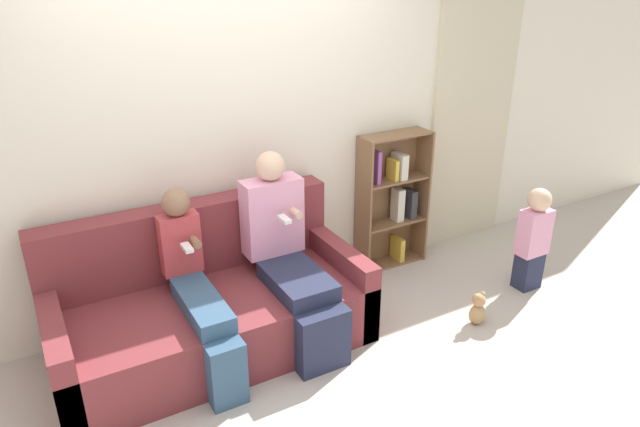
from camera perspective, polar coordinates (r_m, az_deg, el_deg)
The scene contains 9 objects.
ground_plane at distance 3.68m, azimuth -1.41°, elevation -15.74°, with size 14.00×14.00×0.00m, color #BCB2A8.
back_wall at distance 3.97m, azimuth -9.00°, elevation 7.86°, with size 10.00×0.06×2.55m.
curtain_panel at distance 5.14m, azimuth 14.86°, elevation 8.54°, with size 0.86×0.04×2.13m.
couch at distance 3.84m, azimuth -10.98°, elevation -9.07°, with size 1.98×0.94×0.90m.
adult_seated at distance 3.74m, azimuth -3.23°, elevation -3.77°, with size 0.40×0.85×1.23m.
child_seated at distance 3.55m, azimuth -12.10°, elevation -7.43°, with size 0.25×0.88×1.09m.
toddler_standing at distance 4.63m, azimuth 20.55°, elevation -2.27°, with size 0.24×0.18×0.83m.
bookshelf at distance 4.71m, azimuth 7.18°, elevation 1.47°, with size 0.60×0.22×1.13m.
teddy_bear at distance 4.20m, azimuth 15.49°, elevation -9.23°, with size 0.12×0.10×0.25m.
Camera 1 is at (-1.33, -2.52, 2.34)m, focal length 32.00 mm.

